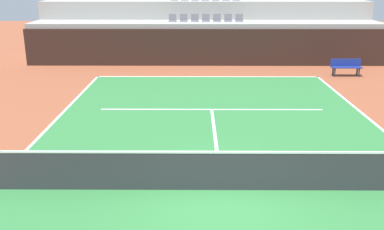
% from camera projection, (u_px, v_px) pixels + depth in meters
% --- Properties ---
extents(ground_plane, '(80.00, 80.00, 0.00)m').
position_uv_depth(ground_plane, '(222.00, 190.00, 10.11)').
color(ground_plane, brown).
extents(court_surface, '(11.00, 24.00, 0.01)m').
position_uv_depth(court_surface, '(222.00, 190.00, 10.11)').
color(court_surface, '#2D7238').
rests_on(court_surface, ground_plane).
extents(baseline_far, '(11.00, 0.10, 0.00)m').
position_uv_depth(baseline_far, '(208.00, 77.00, 21.48)').
color(baseline_far, white).
rests_on(baseline_far, court_surface).
extents(service_line_far, '(8.26, 0.10, 0.00)m').
position_uv_depth(service_line_far, '(212.00, 109.00, 16.20)').
color(service_line_far, white).
rests_on(service_line_far, court_surface).
extents(centre_service_line, '(0.10, 6.40, 0.00)m').
position_uv_depth(centre_service_line, '(216.00, 140.00, 13.15)').
color(centre_service_line, white).
rests_on(centre_service_line, court_surface).
extents(back_wall, '(19.99, 0.30, 2.01)m').
position_uv_depth(back_wall, '(206.00, 47.00, 23.98)').
color(back_wall, black).
rests_on(back_wall, ground_plane).
extents(stands_tier_lower, '(19.99, 2.40, 2.26)m').
position_uv_depth(stands_tier_lower, '(206.00, 42.00, 25.23)').
color(stands_tier_lower, '#9E9E99').
rests_on(stands_tier_lower, ground_plane).
extents(stands_tier_upper, '(19.99, 2.40, 3.32)m').
position_uv_depth(stands_tier_upper, '(205.00, 28.00, 27.36)').
color(stands_tier_upper, '#9E9E99').
rests_on(stands_tier_upper, ground_plane).
extents(seating_row_lower, '(4.27, 0.44, 0.44)m').
position_uv_depth(seating_row_lower, '(206.00, 19.00, 24.94)').
color(seating_row_lower, slate).
rests_on(seating_row_lower, stands_tier_lower).
extents(tennis_net, '(11.08, 0.08, 1.07)m').
position_uv_depth(tennis_net, '(222.00, 170.00, 9.95)').
color(tennis_net, black).
rests_on(tennis_net, court_surface).
extents(player_bench, '(1.50, 0.40, 0.85)m').
position_uv_depth(player_bench, '(346.00, 66.00, 21.56)').
color(player_bench, navy).
rests_on(player_bench, ground_plane).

